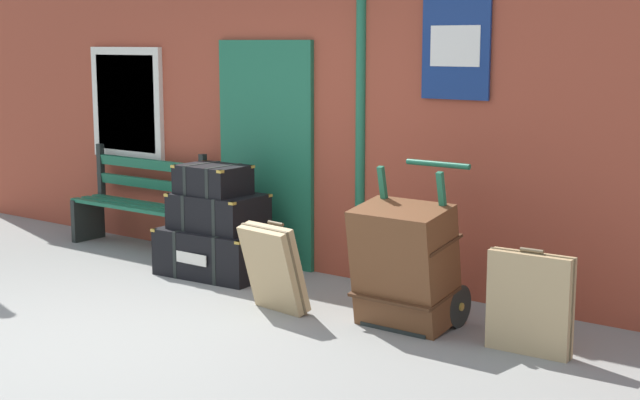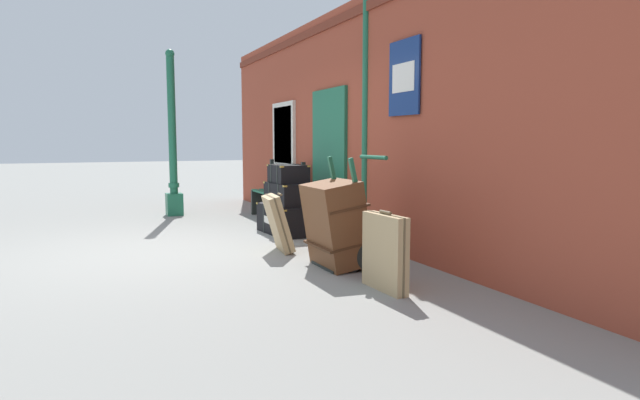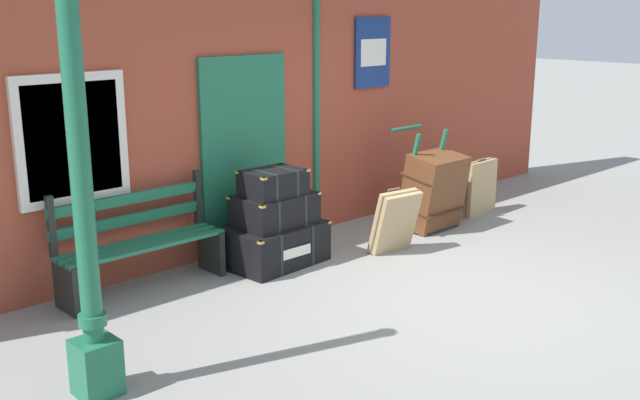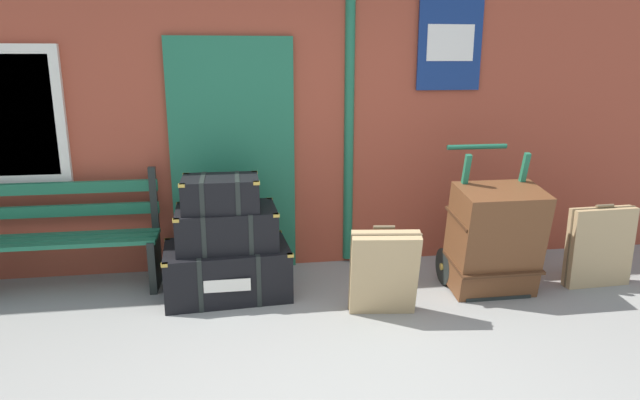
% 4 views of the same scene
% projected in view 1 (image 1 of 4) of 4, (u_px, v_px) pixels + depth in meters
% --- Properties ---
extents(ground_plane, '(60.00, 60.00, 0.00)m').
position_uv_depth(ground_plane, '(102.00, 338.00, 6.58)').
color(ground_plane, gray).
extents(brick_facade, '(10.40, 0.35, 3.20)m').
position_uv_depth(brick_facade, '(319.00, 96.00, 8.37)').
color(brick_facade, '#9E422D').
rests_on(brick_facade, ground).
extents(platform_bench, '(1.60, 0.43, 1.01)m').
position_uv_depth(platform_bench, '(140.00, 205.00, 9.38)').
color(platform_bench, '#1E6647').
rests_on(platform_bench, ground).
extents(steamer_trunk_base, '(1.05, 0.72, 0.43)m').
position_uv_depth(steamer_trunk_base, '(217.00, 252.00, 8.34)').
color(steamer_trunk_base, black).
rests_on(steamer_trunk_base, ground).
extents(steamer_trunk_middle, '(0.83, 0.58, 0.33)m').
position_uv_depth(steamer_trunk_middle, '(218.00, 211.00, 8.29)').
color(steamer_trunk_middle, black).
rests_on(steamer_trunk_middle, steamer_trunk_base).
extents(steamer_trunk_top, '(0.61, 0.45, 0.27)m').
position_uv_depth(steamer_trunk_top, '(213.00, 180.00, 8.24)').
color(steamer_trunk_top, black).
rests_on(steamer_trunk_top, steamer_trunk_middle).
extents(porters_trolley, '(0.71, 0.64, 1.19)m').
position_uv_depth(porters_trolley, '(417.00, 287.00, 6.93)').
color(porters_trolley, black).
rests_on(porters_trolley, ground).
extents(large_brown_trunk, '(0.70, 0.57, 0.94)m').
position_uv_depth(large_brown_trunk, '(405.00, 265.00, 6.76)').
color(large_brown_trunk, brown).
rests_on(large_brown_trunk, ground).
extents(suitcase_charcoal, '(0.59, 0.15, 0.73)m').
position_uv_depth(suitcase_charcoal, '(530.00, 303.00, 6.21)').
color(suitcase_charcoal, tan).
rests_on(suitcase_charcoal, ground).
extents(suitcase_oxblood, '(0.54, 0.38, 0.72)m').
position_uv_depth(suitcase_oxblood, '(274.00, 268.00, 7.15)').
color(suitcase_oxblood, tan).
rests_on(suitcase_oxblood, ground).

